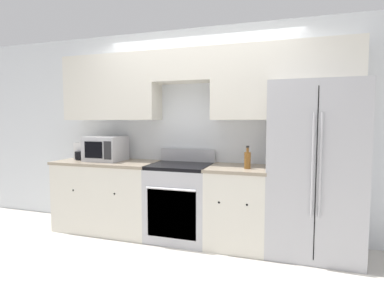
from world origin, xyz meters
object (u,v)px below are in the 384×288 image
refrigerator (313,169)px  bottle (247,160)px  microwave (106,149)px  oven_range (180,201)px

refrigerator → bottle: bearing=-167.6°
microwave → oven_range: bearing=-1.7°
bottle → oven_range: bearing=174.0°
refrigerator → bottle: 0.70m
oven_range → bottle: size_ratio=4.24×
oven_range → bottle: bearing=-6.0°
oven_range → refrigerator: (1.49, 0.06, 0.46)m
oven_range → microwave: size_ratio=2.31×
refrigerator → bottle: (-0.68, -0.15, 0.09)m
oven_range → refrigerator: refrigerator is taller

